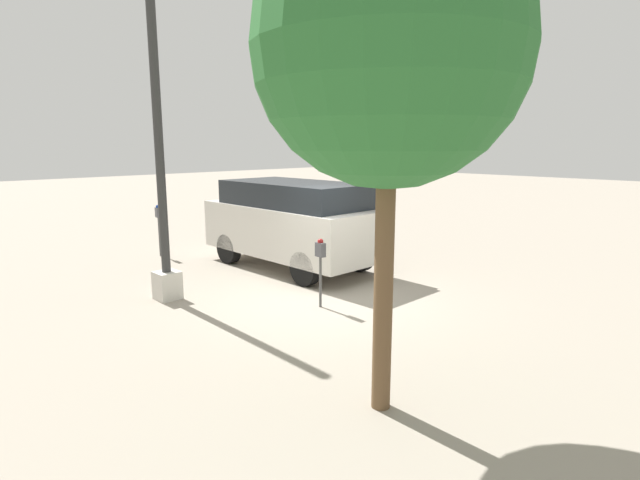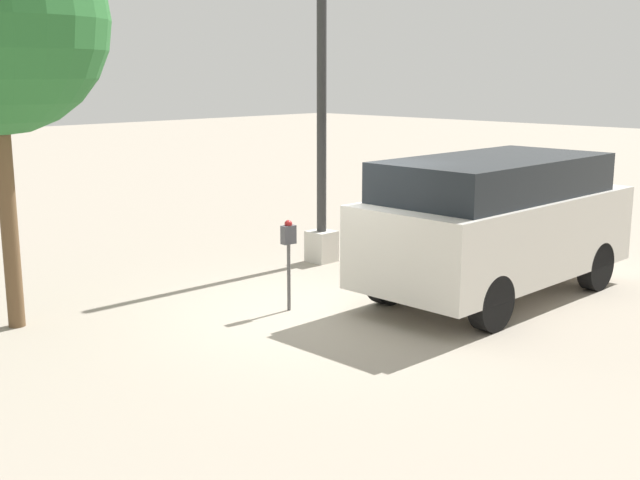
{
  "view_description": "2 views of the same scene",
  "coord_description": "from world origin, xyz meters",
  "px_view_note": "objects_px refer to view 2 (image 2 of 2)",
  "views": [
    {
      "loc": [
        -6.64,
        6.66,
        3.0
      ],
      "look_at": [
        0.51,
        -0.39,
        1.05
      ],
      "focal_mm": 28.0,
      "sensor_mm": 36.0,
      "label": 1
    },
    {
      "loc": [
        -7.72,
        -7.61,
        3.3
      ],
      "look_at": [
        -0.14,
        -0.05,
        1.06
      ],
      "focal_mm": 45.0,
      "sensor_mm": 36.0,
      "label": 2
    }
  ],
  "objects_px": {
    "parking_meter_far": "(518,193)",
    "lamp_post": "(322,159)",
    "parking_meter_near": "(289,244)",
    "parked_van": "(496,221)"
  },
  "relations": [
    {
      "from": "lamp_post",
      "to": "parked_van",
      "type": "height_order",
      "value": "lamp_post"
    },
    {
      "from": "parking_meter_near",
      "to": "parked_van",
      "type": "distance_m",
      "value": 3.12
    },
    {
      "from": "parking_meter_near",
      "to": "parking_meter_far",
      "type": "height_order",
      "value": "parking_meter_far"
    },
    {
      "from": "parked_van",
      "to": "parking_meter_near",
      "type": "bearing_deg",
      "value": 148.21
    },
    {
      "from": "lamp_post",
      "to": "parked_van",
      "type": "bearing_deg",
      "value": -86.9
    },
    {
      "from": "parking_meter_far",
      "to": "lamp_post",
      "type": "bearing_deg",
      "value": 162.84
    },
    {
      "from": "parked_van",
      "to": "parking_meter_far",
      "type": "bearing_deg",
      "value": 26.85
    },
    {
      "from": "lamp_post",
      "to": "parking_meter_near",
      "type": "bearing_deg",
      "value": -143.94
    },
    {
      "from": "parking_meter_far",
      "to": "lamp_post",
      "type": "xyz_separation_m",
      "value": [
        -3.65,
        1.72,
        0.81
      ]
    },
    {
      "from": "lamp_post",
      "to": "parked_van",
      "type": "relative_size",
      "value": 1.19
    }
  ]
}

